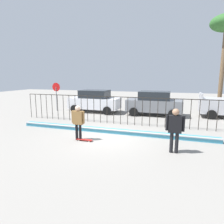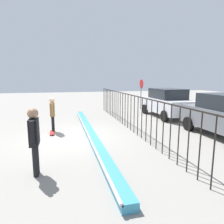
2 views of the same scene
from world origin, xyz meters
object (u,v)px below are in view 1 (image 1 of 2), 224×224
object	(u,v)px
skateboarder	(78,120)
stop_sign	(56,93)
skateboard	(85,140)
parked_car_gray	(154,103)
camera_operator	(175,127)
parked_car_white	(95,101)

from	to	relation	value
skateboarder	stop_sign	xyz separation A→B (m)	(-5.74, 6.90, 0.60)
skateboard	stop_sign	size ratio (longest dim) A/B	0.32
skateboarder	parked_car_gray	bearing A→B (deg)	36.16
skateboarder	stop_sign	bearing A→B (deg)	96.52
parked_car_gray	skateboard	bearing A→B (deg)	-108.63
stop_sign	skateboarder	bearing A→B (deg)	-50.24
camera_operator	stop_sign	world-z (taller)	stop_sign
skateboarder	camera_operator	world-z (taller)	camera_operator
parked_car_white	stop_sign	bearing A→B (deg)	-172.70
skateboarder	camera_operator	size ratio (longest dim) A/B	0.93
skateboarder	camera_operator	bearing A→B (deg)	-36.73
camera_operator	parked_car_white	bearing A→B (deg)	1.61
parked_car_gray	camera_operator	bearing A→B (deg)	-78.56
parked_car_white	stop_sign	distance (m)	3.60
parked_car_white	parked_car_gray	world-z (taller)	same
skateboarder	camera_operator	distance (m)	4.45
skateboard	stop_sign	xyz separation A→B (m)	(-6.08, 6.94, 1.56)
camera_operator	skateboard	bearing A→B (deg)	47.18
camera_operator	parked_car_white	distance (m)	10.13
skateboarder	skateboard	size ratio (longest dim) A/B	2.12
skateboard	parked_car_white	distance (m)	7.87
parked_car_gray	parked_car_white	bearing A→B (deg)	-178.75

